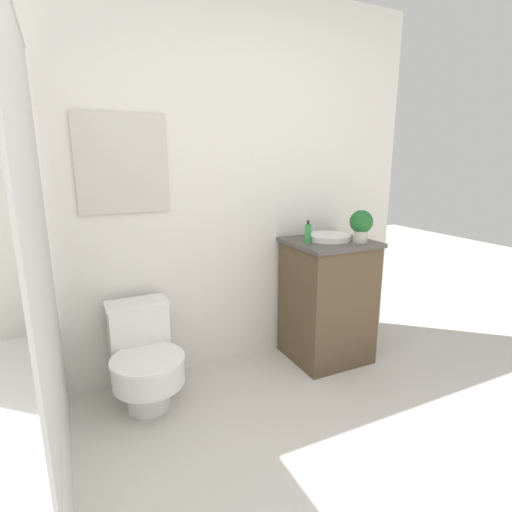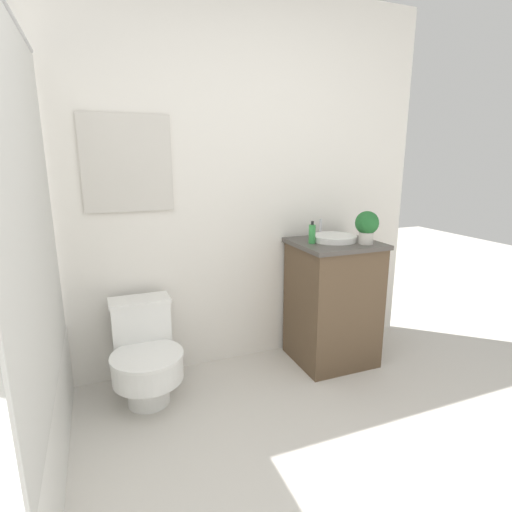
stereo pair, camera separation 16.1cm
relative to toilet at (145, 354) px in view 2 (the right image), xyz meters
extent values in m
cube|color=white|center=(0.30, 0.31, 0.96)|extent=(3.58, 0.05, 2.50)
cube|color=beige|center=(0.00, 0.28, 1.11)|extent=(0.53, 0.02, 0.57)
cube|color=silver|center=(0.00, 0.27, 1.11)|extent=(0.50, 0.01, 0.54)
cube|color=silver|center=(-0.44, -0.50, 0.81)|extent=(0.01, 1.46, 1.70)
cylinder|color=white|center=(0.00, -0.06, -0.20)|extent=(0.25, 0.25, 0.18)
cylinder|color=white|center=(0.00, -0.11, -0.04)|extent=(0.40, 0.40, 0.14)
cylinder|color=white|center=(0.00, -0.11, 0.04)|extent=(0.42, 0.42, 0.02)
cube|color=white|center=(0.00, 0.15, 0.11)|extent=(0.35, 0.19, 0.35)
cube|color=white|center=(0.00, 0.15, 0.29)|extent=(0.36, 0.20, 0.02)
cube|color=brown|center=(1.31, 0.01, 0.14)|extent=(0.53, 0.50, 0.85)
cube|color=#4C4742|center=(1.31, 0.01, 0.58)|extent=(0.56, 0.53, 0.03)
cylinder|color=white|center=(1.31, 0.03, 0.61)|extent=(0.31, 0.31, 0.04)
cylinder|color=silver|center=(1.31, 0.21, 0.66)|extent=(0.02, 0.02, 0.13)
cylinder|color=green|center=(1.13, 0.01, 0.65)|extent=(0.05, 0.05, 0.12)
cylinder|color=black|center=(1.13, 0.01, 0.73)|extent=(0.02, 0.02, 0.02)
cylinder|color=beige|center=(1.45, -0.13, 0.63)|extent=(0.10, 0.10, 0.08)
sphere|color=#23662D|center=(1.45, -0.13, 0.73)|extent=(0.16, 0.16, 0.16)
camera|label=1|loc=(-0.34, -2.21, 1.14)|focal=28.00mm
camera|label=2|loc=(-0.19, -2.28, 1.14)|focal=28.00mm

